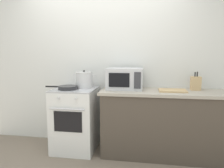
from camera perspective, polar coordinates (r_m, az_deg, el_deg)
name	(u,v)px	position (r m, az deg, el deg)	size (l,w,h in m)	color
back_wall	(122,65)	(3.23, 2.85, 5.26)	(4.40, 0.10, 2.50)	silver
lower_cabinet_right	(162,125)	(3.02, 13.56, -10.81)	(1.64, 0.56, 0.88)	#4C4238
countertop_right	(163,92)	(2.91, 13.85, -2.20)	(1.70, 0.60, 0.04)	#ADA393
stove	(76,119)	(3.15, -10.02, -9.54)	(0.60, 0.64, 0.92)	white
stock_pot	(84,80)	(3.09, -7.66, 1.12)	(0.34, 0.25, 0.26)	silver
frying_pan	(68,88)	(3.00, -12.15, -0.99)	(0.47, 0.27, 0.05)	#28282B
microwave	(125,79)	(2.95, 3.56, 1.48)	(0.50, 0.37, 0.30)	silver
cutting_board	(172,91)	(2.90, 16.32, -1.73)	(0.36, 0.26, 0.02)	tan
knife_block	(196,83)	(3.08, 22.05, 0.19)	(0.13, 0.10, 0.26)	tan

